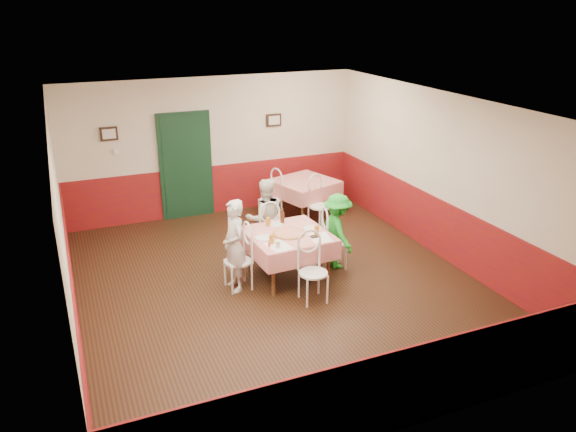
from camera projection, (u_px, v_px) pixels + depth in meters
name	position (u px, v px, depth m)	size (l,w,h in m)	color
floor	(278.00, 283.00, 8.85)	(7.00, 7.00, 0.00)	black
ceiling	(277.00, 105.00, 7.84)	(7.00, 7.00, 0.00)	white
back_wall	(214.00, 147.00, 11.36)	(6.00, 0.10, 2.80)	beige
front_wall	(413.00, 312.00, 5.33)	(6.00, 0.10, 2.80)	beige
left_wall	(62.00, 229.00, 7.27)	(0.10, 7.00, 2.80)	beige
right_wall	(443.00, 177.00, 9.43)	(0.10, 7.00, 2.80)	beige
wainscot_back	(216.00, 189.00, 11.67)	(6.00, 0.03, 1.00)	maroon
wainscot_front	(405.00, 389.00, 5.67)	(6.00, 0.03, 1.00)	maroon
wainscot_left	(73.00, 290.00, 7.59)	(0.03, 7.00, 1.00)	maroon
wainscot_right	(437.00, 226.00, 9.75)	(0.03, 7.00, 1.00)	maroon
door	(186.00, 167.00, 11.23)	(0.96, 0.06, 2.10)	black
picture_left	(109.00, 134.00, 10.43)	(0.32, 0.03, 0.26)	black
picture_right	(274.00, 120.00, 11.62)	(0.32, 0.03, 0.26)	black
thermostat	(117.00, 152.00, 10.59)	(0.10, 0.03, 0.10)	white
main_table	(288.00, 256.00, 8.93)	(1.22, 1.22, 0.77)	red
second_table	(304.00, 198.00, 11.50)	(1.12, 1.12, 0.77)	red
chair_left	(238.00, 261.00, 8.55)	(0.42, 0.42, 0.90)	white
chair_right	(334.00, 242.00, 9.24)	(0.42, 0.42, 0.90)	white
chair_far	(266.00, 233.00, 9.61)	(0.42, 0.42, 0.90)	white
chair_near	(313.00, 273.00, 8.18)	(0.42, 0.42, 0.90)	white
chair_second_a	(270.00, 200.00, 11.20)	(0.42, 0.42, 0.90)	white
chair_second_b	(320.00, 206.00, 10.83)	(0.42, 0.42, 0.90)	white
pizza	(289.00, 233.00, 8.75)	(0.48, 0.48, 0.03)	#B74723
plate_left	(263.00, 238.00, 8.60)	(0.25, 0.25, 0.01)	white
plate_right	(311.00, 228.00, 8.96)	(0.25, 0.25, 0.01)	white
plate_far	(276.00, 224.00, 9.11)	(0.25, 0.25, 0.01)	white
glass_a	(272.00, 239.00, 8.39)	(0.08, 0.08, 0.14)	#BF7219
glass_b	(317.00, 230.00, 8.74)	(0.07, 0.07, 0.13)	#BF7219
glass_c	(268.00, 222.00, 9.06)	(0.08, 0.08, 0.14)	#BF7219
beer_bottle	(282.00, 216.00, 9.14)	(0.07, 0.07, 0.24)	#381C0A
shaker_a	(277.00, 245.00, 8.25)	(0.04, 0.04, 0.09)	silver
shaker_b	(279.00, 245.00, 8.24)	(0.04, 0.04, 0.09)	silver
shaker_c	(269.00, 244.00, 8.29)	(0.04, 0.04, 0.09)	#B23319
menu_left	(278.00, 246.00, 8.33)	(0.30, 0.40, 0.00)	white
menu_right	(320.00, 237.00, 8.63)	(0.30, 0.40, 0.00)	white
wallet	(314.00, 237.00, 8.64)	(0.11, 0.09, 0.02)	black
diner_left	(234.00, 246.00, 8.44)	(0.53, 0.35, 1.44)	gray
diner_far	(265.00, 218.00, 9.57)	(0.68, 0.53, 1.39)	gray
diner_right	(337.00, 231.00, 9.20)	(0.82, 0.47, 1.27)	gray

